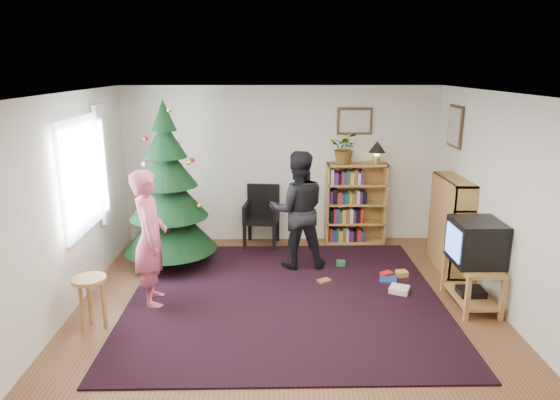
{
  "coord_description": "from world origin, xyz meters",
  "views": [
    {
      "loc": [
        -0.17,
        -5.35,
        2.79
      ],
      "look_at": [
        -0.05,
        0.9,
        1.1
      ],
      "focal_mm": 32.0,
      "sensor_mm": 36.0,
      "label": 1
    }
  ],
  "objects_px": {
    "crt_tv": "(476,242)",
    "person_standing": "(150,238)",
    "stool": "(90,289)",
    "bookshelf_right": "(450,223)",
    "christmas_tree": "(168,199)",
    "picture_right": "(455,126)",
    "picture_back": "(355,121)",
    "bookshelf_back": "(356,203)",
    "armchair": "(261,213)",
    "person_by_chair": "(298,210)",
    "tv_stand": "(472,280)",
    "potted_plant": "(345,148)",
    "table_lamp": "(377,149)"
  },
  "relations": [
    {
      "from": "picture_right",
      "to": "tv_stand",
      "type": "bearing_deg",
      "value": -98.65
    },
    {
      "from": "bookshelf_back",
      "to": "potted_plant",
      "type": "xyz_separation_m",
      "value": [
        -0.2,
        0.0,
        0.89
      ]
    },
    {
      "from": "picture_back",
      "to": "potted_plant",
      "type": "bearing_deg",
      "value": -139.0
    },
    {
      "from": "picture_back",
      "to": "christmas_tree",
      "type": "height_order",
      "value": "christmas_tree"
    },
    {
      "from": "picture_back",
      "to": "bookshelf_back",
      "type": "height_order",
      "value": "picture_back"
    },
    {
      "from": "person_standing",
      "to": "person_by_chair",
      "type": "distance_m",
      "value": 2.1
    },
    {
      "from": "crt_tv",
      "to": "bookshelf_back",
      "type": "bearing_deg",
      "value": 114.28
    },
    {
      "from": "person_standing",
      "to": "tv_stand",
      "type": "bearing_deg",
      "value": -104.14
    },
    {
      "from": "crt_tv",
      "to": "potted_plant",
      "type": "relative_size",
      "value": 1.17
    },
    {
      "from": "crt_tv",
      "to": "armchair",
      "type": "relative_size",
      "value": 0.62
    },
    {
      "from": "picture_back",
      "to": "person_by_chair",
      "type": "xyz_separation_m",
      "value": [
        -0.95,
        -1.16,
        -1.11
      ]
    },
    {
      "from": "picture_back",
      "to": "person_by_chair",
      "type": "distance_m",
      "value": 1.86
    },
    {
      "from": "bookshelf_back",
      "to": "person_by_chair",
      "type": "bearing_deg",
      "value": -134.09
    },
    {
      "from": "stool",
      "to": "bookshelf_right",
      "type": "bearing_deg",
      "value": 20.09
    },
    {
      "from": "picture_back",
      "to": "bookshelf_right",
      "type": "xyz_separation_m",
      "value": [
        1.19,
        -1.23,
        -1.29
      ]
    },
    {
      "from": "bookshelf_back",
      "to": "picture_back",
      "type": "bearing_deg",
      "value": 108.32
    },
    {
      "from": "tv_stand",
      "to": "picture_back",
      "type": "bearing_deg",
      "value": 114.01
    },
    {
      "from": "tv_stand",
      "to": "person_by_chair",
      "type": "height_order",
      "value": "person_by_chair"
    },
    {
      "from": "bookshelf_right",
      "to": "armchair",
      "type": "bearing_deg",
      "value": 68.31
    },
    {
      "from": "bookshelf_back",
      "to": "bookshelf_right",
      "type": "bearing_deg",
      "value": -43.84
    },
    {
      "from": "picture_right",
      "to": "armchair",
      "type": "relative_size",
      "value": 0.63
    },
    {
      "from": "christmas_tree",
      "to": "stool",
      "type": "bearing_deg",
      "value": -106.13
    },
    {
      "from": "picture_back",
      "to": "bookshelf_back",
      "type": "distance_m",
      "value": 1.29
    },
    {
      "from": "bookshelf_back",
      "to": "person_by_chair",
      "type": "xyz_separation_m",
      "value": [
        -0.99,
        -1.02,
        0.17
      ]
    },
    {
      "from": "christmas_tree",
      "to": "armchair",
      "type": "height_order",
      "value": "christmas_tree"
    },
    {
      "from": "bookshelf_right",
      "to": "stool",
      "type": "height_order",
      "value": "bookshelf_right"
    },
    {
      "from": "picture_back",
      "to": "tv_stand",
      "type": "relative_size",
      "value": 0.67
    },
    {
      "from": "bookshelf_back",
      "to": "person_standing",
      "type": "relative_size",
      "value": 0.79
    },
    {
      "from": "picture_right",
      "to": "christmas_tree",
      "type": "height_order",
      "value": "christmas_tree"
    },
    {
      "from": "armchair",
      "to": "person_by_chair",
      "type": "distance_m",
      "value": 1.16
    },
    {
      "from": "person_standing",
      "to": "table_lamp",
      "type": "height_order",
      "value": "table_lamp"
    },
    {
      "from": "christmas_tree",
      "to": "person_by_chair",
      "type": "relative_size",
      "value": 1.41
    },
    {
      "from": "christmas_tree",
      "to": "table_lamp",
      "type": "distance_m",
      "value": 3.28
    },
    {
      "from": "tv_stand",
      "to": "armchair",
      "type": "bearing_deg",
      "value": 138.79
    },
    {
      "from": "picture_right",
      "to": "christmas_tree",
      "type": "xyz_separation_m",
      "value": [
        -4.08,
        -0.35,
        -0.97
      ]
    },
    {
      "from": "potted_plant",
      "to": "table_lamp",
      "type": "relative_size",
      "value": 1.42
    },
    {
      "from": "person_standing",
      "to": "table_lamp",
      "type": "xyz_separation_m",
      "value": [
        3.09,
        2.11,
        0.71
      ]
    },
    {
      "from": "crt_tv",
      "to": "person_standing",
      "type": "xyz_separation_m",
      "value": [
        -3.81,
        0.15,
        0.02
      ]
    },
    {
      "from": "christmas_tree",
      "to": "picture_back",
      "type": "bearing_deg",
      "value": 21.33
    },
    {
      "from": "christmas_tree",
      "to": "person_standing",
      "type": "distance_m",
      "value": 1.18
    },
    {
      "from": "armchair",
      "to": "stool",
      "type": "height_order",
      "value": "armchair"
    },
    {
      "from": "christmas_tree",
      "to": "person_standing",
      "type": "relative_size",
      "value": 1.43
    },
    {
      "from": "tv_stand",
      "to": "potted_plant",
      "type": "height_order",
      "value": "potted_plant"
    },
    {
      "from": "picture_back",
      "to": "bookshelf_right",
      "type": "distance_m",
      "value": 2.14
    },
    {
      "from": "picture_right",
      "to": "stool",
      "type": "distance_m",
      "value": 5.28
    },
    {
      "from": "picture_right",
      "to": "table_lamp",
      "type": "relative_size",
      "value": 1.69
    },
    {
      "from": "armchair",
      "to": "christmas_tree",
      "type": "bearing_deg",
      "value": -137.31
    },
    {
      "from": "picture_right",
      "to": "bookshelf_right",
      "type": "relative_size",
      "value": 0.46
    },
    {
      "from": "tv_stand",
      "to": "potted_plant",
      "type": "bearing_deg",
      "value": 118.39
    },
    {
      "from": "christmas_tree",
      "to": "crt_tv",
      "type": "relative_size",
      "value": 4.02
    }
  ]
}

